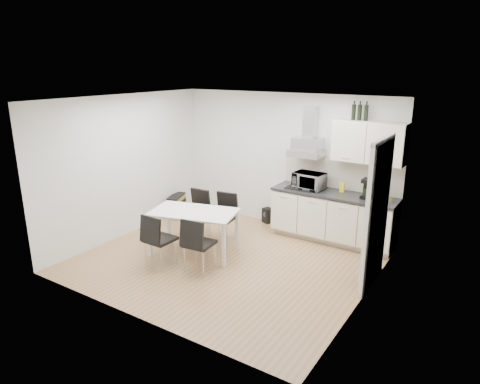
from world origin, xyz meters
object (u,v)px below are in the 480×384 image
(dining_table, at_px, (194,216))
(chair_far_right, at_px, (223,218))
(chair_near_left, at_px, (160,240))
(guitar_amp, at_px, (177,206))
(kitchenette, at_px, (337,197))
(chair_far_left, at_px, (195,214))
(chair_near_right, at_px, (199,244))
(floor_speaker, at_px, (267,215))

(dining_table, distance_m, chair_far_right, 0.72)
(chair_near_left, distance_m, guitar_amp, 2.36)
(dining_table, distance_m, chair_near_left, 0.73)
(kitchenette, relative_size, dining_table, 1.60)
(chair_far_left, bearing_deg, chair_near_left, 100.81)
(chair_far_right, height_order, guitar_amp, chair_far_right)
(kitchenette, height_order, chair_near_right, kitchenette)
(dining_table, height_order, guitar_amp, dining_table)
(dining_table, xyz_separation_m, floor_speaker, (0.33, 1.95, -0.52))
(chair_far_right, bearing_deg, dining_table, 72.38)
(chair_far_right, bearing_deg, chair_near_right, 99.79)
(kitchenette, bearing_deg, dining_table, -135.47)
(chair_far_left, height_order, chair_near_right, same)
(chair_far_right, distance_m, chair_near_right, 1.20)
(kitchenette, height_order, chair_near_left, kitchenette)
(chair_near_right, bearing_deg, dining_table, 129.90)
(chair_near_left, relative_size, floor_speaker, 2.93)
(floor_speaker, bearing_deg, chair_far_left, -96.93)
(kitchenette, height_order, floor_speaker, kitchenette)
(kitchenette, xyz_separation_m, guitar_amp, (-3.30, -0.53, -0.60))
(kitchenette, distance_m, floor_speaker, 1.65)
(chair_near_right, relative_size, guitar_amp, 1.48)
(chair_far_right, bearing_deg, floor_speaker, -106.92)
(chair_near_left, bearing_deg, chair_near_right, 19.21)
(chair_far_left, distance_m, floor_speaker, 1.61)
(chair_near_right, bearing_deg, kitchenette, 53.84)
(chair_far_right, xyz_separation_m, floor_speaker, (0.21, 1.28, -0.29))
(dining_table, height_order, floor_speaker, dining_table)
(kitchenette, height_order, dining_table, kitchenette)
(dining_table, bearing_deg, chair_near_left, -117.34)
(chair_near_left, height_order, floor_speaker, chair_near_left)
(dining_table, distance_m, guitar_amp, 2.00)
(kitchenette, bearing_deg, floor_speaker, 173.67)
(chair_far_left, relative_size, chair_far_right, 1.00)
(dining_table, relative_size, chair_far_left, 1.78)
(dining_table, xyz_separation_m, chair_far_right, (0.12, 0.67, -0.23))
(chair_near_right, bearing_deg, chair_far_right, 101.95)
(dining_table, relative_size, chair_far_right, 1.78)
(chair_near_left, bearing_deg, chair_far_right, 80.08)
(kitchenette, distance_m, chair_far_right, 2.07)
(floor_speaker, bearing_deg, chair_near_right, -64.26)
(floor_speaker, bearing_deg, guitar_amp, -136.80)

